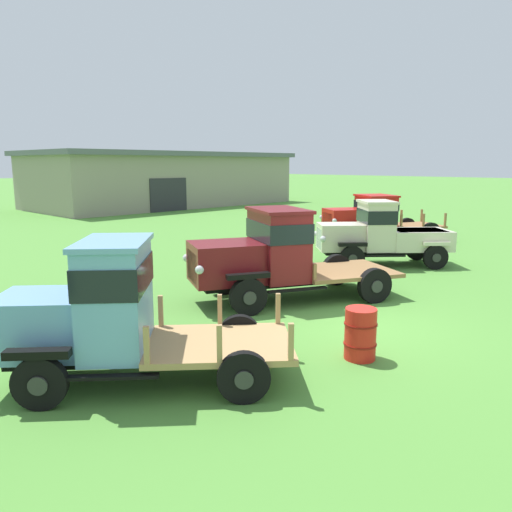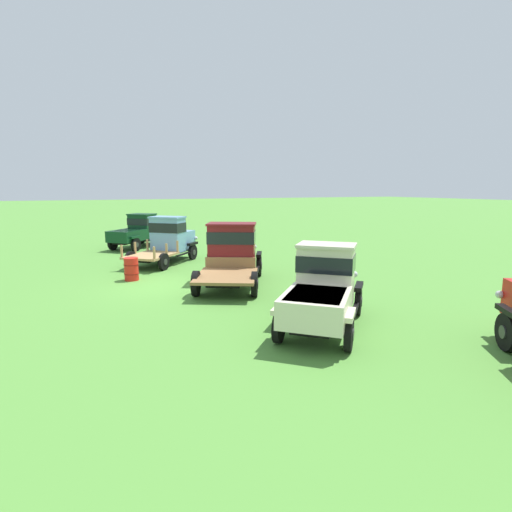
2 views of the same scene
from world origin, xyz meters
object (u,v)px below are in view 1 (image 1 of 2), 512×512
object	(u,v)px
vintage_truck_midrow_center	(271,255)
farm_shed	(165,179)
vintage_truck_far_side	(382,234)
vintage_truck_second_in_line	(109,312)
oil_drum_beside_row	(360,334)
vintage_truck_back_of_row	(371,216)

from	to	relation	value
vintage_truck_midrow_center	farm_shed	bearing A→B (deg)	59.15
vintage_truck_far_side	vintage_truck_second_in_line	bearing A→B (deg)	-171.15
vintage_truck_midrow_center	oil_drum_beside_row	size ratio (longest dim) A/B	6.05
vintage_truck_midrow_center	oil_drum_beside_row	bearing A→B (deg)	-114.65
vintage_truck_back_of_row	oil_drum_beside_row	xyz separation A→B (m)	(-12.27, -7.28, -0.64)
vintage_truck_back_of_row	oil_drum_beside_row	distance (m)	14.28
vintage_truck_far_side	vintage_truck_back_of_row	distance (m)	5.56
vintage_truck_second_in_line	vintage_truck_back_of_row	xyz separation A→B (m)	(15.85, 4.95, -0.04)
vintage_truck_back_of_row	farm_shed	bearing A→B (deg)	77.15
vintage_truck_midrow_center	vintage_truck_far_side	distance (m)	6.01
farm_shed	vintage_truck_back_of_row	world-z (taller)	farm_shed
farm_shed	vintage_truck_back_of_row	size ratio (longest dim) A/B	3.84
vintage_truck_back_of_row	oil_drum_beside_row	bearing A→B (deg)	-149.30
vintage_truck_back_of_row	vintage_truck_second_in_line	bearing A→B (deg)	-162.65
vintage_truck_second_in_line	vintage_truck_midrow_center	distance (m)	5.48
vintage_truck_far_side	oil_drum_beside_row	size ratio (longest dim) A/B	4.62
vintage_truck_second_in_line	oil_drum_beside_row	distance (m)	4.33
vintage_truck_midrow_center	vintage_truck_far_side	world-z (taller)	vintage_truck_midrow_center
vintage_truck_midrow_center	vintage_truck_back_of_row	world-z (taller)	vintage_truck_midrow_center
vintage_truck_second_in_line	vintage_truck_back_of_row	size ratio (longest dim) A/B	0.81
vintage_truck_midrow_center	vintage_truck_back_of_row	bearing A→B (deg)	18.58
vintage_truck_far_side	oil_drum_beside_row	distance (m)	8.75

